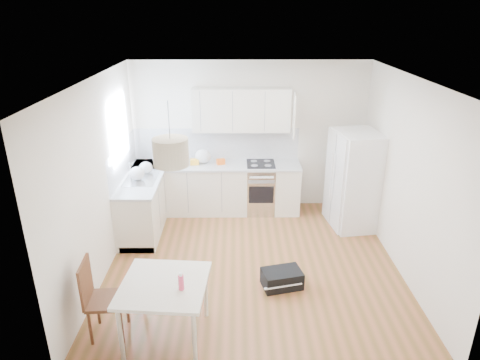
{
  "coord_description": "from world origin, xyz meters",
  "views": [
    {
      "loc": [
        -0.24,
        -5.4,
        3.53
      ],
      "look_at": [
        -0.19,
        0.4,
        1.18
      ],
      "focal_mm": 32.0,
      "sensor_mm": 36.0,
      "label": 1
    }
  ],
  "objects_px": {
    "refrigerator": "(355,180)",
    "dining_table": "(164,289)",
    "dining_chair": "(107,298)",
    "gym_bag": "(282,279)"
  },
  "relations": [
    {
      "from": "dining_chair",
      "to": "gym_bag",
      "type": "xyz_separation_m",
      "value": [
        2.08,
        0.88,
        -0.36
      ]
    },
    {
      "from": "refrigerator",
      "to": "dining_table",
      "type": "bearing_deg",
      "value": -143.59
    },
    {
      "from": "dining_table",
      "to": "dining_chair",
      "type": "bearing_deg",
      "value": 178.8
    },
    {
      "from": "dining_table",
      "to": "gym_bag",
      "type": "xyz_separation_m",
      "value": [
        1.41,
        0.95,
        -0.53
      ]
    },
    {
      "from": "dining_table",
      "to": "gym_bag",
      "type": "distance_m",
      "value": 1.78
    },
    {
      "from": "refrigerator",
      "to": "dining_table",
      "type": "xyz_separation_m",
      "value": [
        -2.79,
        -2.72,
        -0.18
      ]
    },
    {
      "from": "refrigerator",
      "to": "dining_chair",
      "type": "distance_m",
      "value": 4.38
    },
    {
      "from": "dining_table",
      "to": "dining_chair",
      "type": "xyz_separation_m",
      "value": [
        -0.67,
        0.07,
        -0.17
      ]
    },
    {
      "from": "refrigerator",
      "to": "dining_chair",
      "type": "bearing_deg",
      "value": -150.41
    },
    {
      "from": "refrigerator",
      "to": "dining_table",
      "type": "distance_m",
      "value": 3.9
    }
  ]
}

